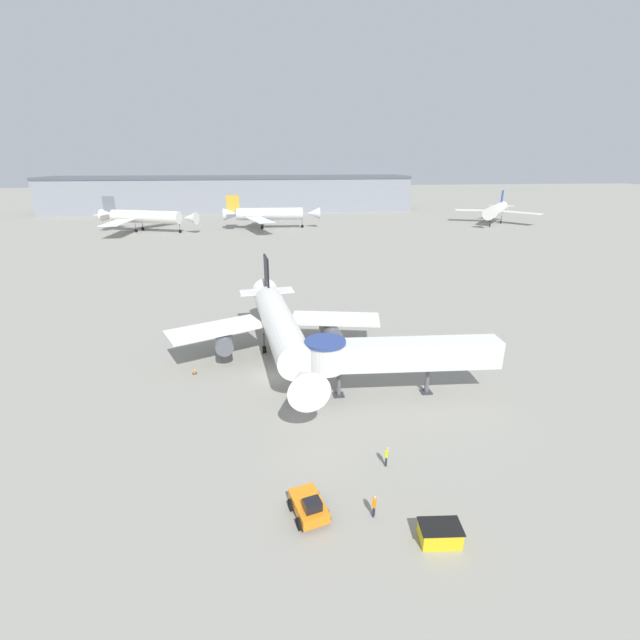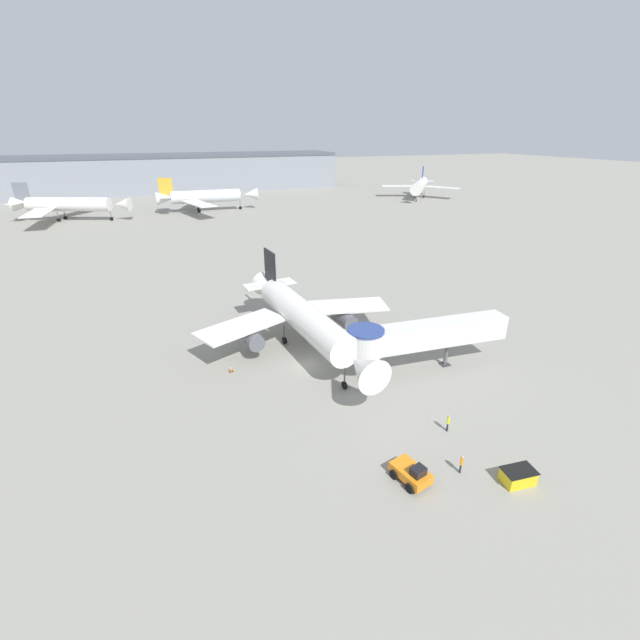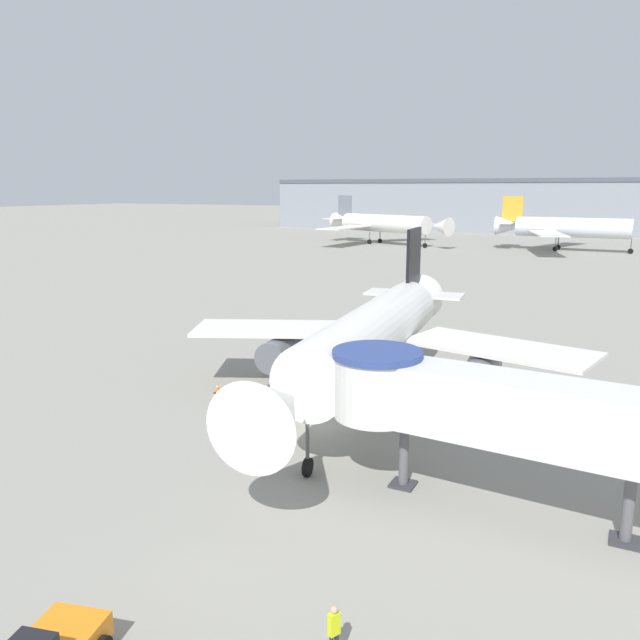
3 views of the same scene
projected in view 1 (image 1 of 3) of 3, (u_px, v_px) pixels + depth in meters
ground_plane at (273, 376)px, 47.99m from camera, size 800.00×800.00×0.00m
main_airplane at (279, 325)px, 51.08m from camera, size 26.93×31.11×10.36m
jet_bridge at (389, 354)px, 42.84m from camera, size 19.80×4.64×6.21m
pushback_tug_orange at (309, 506)px, 28.85m from camera, size 2.76×3.58×1.84m
service_container_yellow at (440, 534)px, 26.97m from camera, size 2.81×1.92×1.25m
traffic_cone_apron_front at (321, 509)px, 29.18m from camera, size 0.50×0.50×0.82m
traffic_cone_port_wing at (194, 371)px, 48.51m from camera, size 0.44×0.44×0.73m
ground_crew_marshaller at (374, 504)px, 28.75m from camera, size 0.36×0.39×1.75m
ground_crew_wing_walker at (387, 455)px, 33.58m from camera, size 0.33×0.39×1.77m
background_jet_gold_tail at (268, 214)px, 152.68m from camera, size 34.38×39.13×11.62m
background_jet_blue_tail at (496, 210)px, 163.97m from camera, size 27.31×26.78×11.91m
background_jet_gray_tail at (144, 217)px, 145.37m from camera, size 35.42×36.01×11.52m
terminal_building at (233, 194)px, 205.96m from camera, size 168.39×26.97×16.23m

